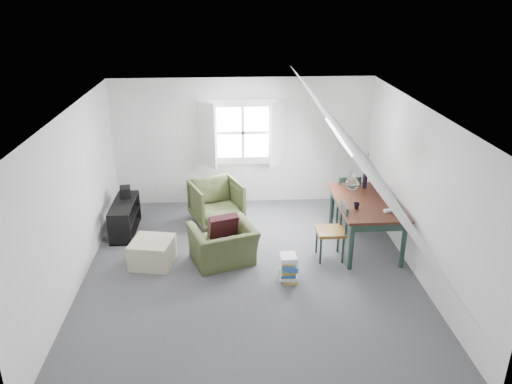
{
  "coord_description": "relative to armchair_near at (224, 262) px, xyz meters",
  "views": [
    {
      "loc": [
        -0.31,
        -6.6,
        4.05
      ],
      "look_at": [
        0.13,
        0.6,
        1.08
      ],
      "focal_mm": 35.0,
      "sensor_mm": 36.0,
      "label": 1
    }
  ],
  "objects": [
    {
      "name": "skylight",
      "position": [
        1.96,
        0.98,
        1.75
      ],
      "size": [
        0.35,
        0.75,
        0.47
      ],
      "primitive_type": "cube",
      "rotation": [
        0.0,
        0.95,
        0.0
      ],
      "color": "white",
      "rests_on": "slope_right"
    },
    {
      "name": "dining_chair_far",
      "position": [
        2.24,
        1.3,
        0.5
      ],
      "size": [
        0.45,
        0.45,
        0.96
      ],
      "rotation": [
        0.0,
        0.0,
        3.33
      ],
      "color": "brown",
      "rests_on": "floor"
    },
    {
      "name": "armchair_near",
      "position": [
        0.0,
        0.0,
        0.0
      ],
      "size": [
        1.17,
        1.1,
        0.62
      ],
      "primitive_type": "imported",
      "rotation": [
        0.0,
        0.0,
        3.48
      ],
      "color": "#3F4727",
      "rests_on": "floor"
    },
    {
      "name": "electronics_box",
      "position": [
        -1.74,
        1.43,
        0.65
      ],
      "size": [
        0.22,
        0.28,
        0.2
      ],
      "primitive_type": "cube",
      "rotation": [
        0.0,
        0.0,
        0.19
      ],
      "color": "black",
      "rests_on": "media_shelf"
    },
    {
      "name": "dormer_window",
      "position": [
        0.41,
        2.36,
        1.45
      ],
      "size": [
        1.71,
        0.35,
        1.3
      ],
      "color": "white",
      "rests_on": "wall_back"
    },
    {
      "name": "demijohn",
      "position": [
        2.21,
        0.87,
        0.96
      ],
      "size": [
        0.23,
        0.23,
        0.32
      ],
      "rotation": [
        0.0,
        0.0,
        -0.2
      ],
      "color": "silver",
      "rests_on": "dining_table"
    },
    {
      "name": "wall_back",
      "position": [
        0.41,
        2.43,
        1.25
      ],
      "size": [
        5.0,
        0.0,
        5.0
      ],
      "primitive_type": "plane",
      "rotation": [
        1.57,
        0.0,
        0.0
      ],
      "color": "silver",
      "rests_on": "ground"
    },
    {
      "name": "ottoman",
      "position": [
        -1.11,
        0.02,
        0.2
      ],
      "size": [
        0.72,
        0.72,
        0.41
      ],
      "primitive_type": "cube",
      "rotation": [
        0.0,
        0.0,
        -0.19
      ],
      "color": "#AFA589",
      "rests_on": "floor"
    },
    {
      "name": "dining_table",
      "position": [
        2.36,
        0.42,
        0.71
      ],
      "size": [
        0.99,
        1.65,
        0.82
      ],
      "rotation": [
        0.0,
        0.0,
        0.0
      ],
      "color": "#35180F",
      "rests_on": "floor"
    },
    {
      "name": "wall_front",
      "position": [
        0.41,
        -3.07,
        1.25
      ],
      "size": [
        5.0,
        0.0,
        5.0
      ],
      "primitive_type": "plane",
      "rotation": [
        -1.57,
        0.0,
        0.0
      ],
      "color": "silver",
      "rests_on": "ground"
    },
    {
      "name": "floor",
      "position": [
        0.41,
        -0.32,
        0.0
      ],
      "size": [
        5.5,
        5.5,
        0.0
      ],
      "primitive_type": "plane",
      "color": "#49494E",
      "rests_on": "ground"
    },
    {
      "name": "slope_left",
      "position": [
        -1.14,
        -0.32,
        1.78
      ],
      "size": [
        3.19,
        5.5,
        4.48
      ],
      "primitive_type": "plane",
      "rotation": [
        0.0,
        2.19,
        0.0
      ],
      "color": "white",
      "rests_on": "wall_left"
    },
    {
      "name": "paper_box",
      "position": [
        2.56,
        -0.03,
        0.84
      ],
      "size": [
        0.12,
        0.09,
        0.04
      ],
      "primitive_type": "cube",
      "rotation": [
        0.0,
        0.0,
        0.16
      ],
      "color": "white",
      "rests_on": "dining_table"
    },
    {
      "name": "ceiling",
      "position": [
        0.41,
        -0.32,
        2.5
      ],
      "size": [
        5.5,
        5.5,
        0.0
      ],
      "primitive_type": "plane",
      "rotation": [
        3.14,
        0.0,
        0.0
      ],
      "color": "white",
      "rests_on": "wall_back"
    },
    {
      "name": "armchair_far",
      "position": [
        -0.13,
        1.5,
        0.0
      ],
      "size": [
        1.1,
        1.11,
        0.79
      ],
      "primitive_type": "imported",
      "rotation": [
        0.0,
        0.0,
        0.37
      ],
      "color": "#3F4727",
      "rests_on": "floor"
    },
    {
      "name": "slope_right",
      "position": [
        1.96,
        -0.32,
        1.78
      ],
      "size": [
        3.19,
        5.5,
        4.48
      ],
      "primitive_type": "plane",
      "rotation": [
        0.0,
        -2.19,
        0.0
      ],
      "color": "white",
      "rests_on": "wall_right"
    },
    {
      "name": "wall_left",
      "position": [
        -2.09,
        -0.32,
        1.25
      ],
      "size": [
        0.0,
        5.5,
        5.5
      ],
      "primitive_type": "plane",
      "rotation": [
        1.57,
        0.0,
        1.57
      ],
      "color": "silver",
      "rests_on": "ground"
    },
    {
      "name": "wall_right",
      "position": [
        2.91,
        -0.32,
        1.25
      ],
      "size": [
        0.0,
        5.5,
        5.5
      ],
      "primitive_type": "plane",
      "rotation": [
        1.57,
        0.0,
        -1.57
      ],
      "color": "silver",
      "rests_on": "ground"
    },
    {
      "name": "magazine_stack",
      "position": [
        0.97,
        -0.58,
        0.2
      ],
      "size": [
        0.3,
        0.36,
        0.4
      ],
      "rotation": [
        0.0,
        0.0,
        0.14
      ],
      "color": "#B29933",
      "rests_on": "floor"
    },
    {
      "name": "throw_pillow",
      "position": [
        0.0,
        0.15,
        0.53
      ],
      "size": [
        0.52,
        0.4,
        0.47
      ],
      "primitive_type": "cube",
      "rotation": [
        0.31,
        0.0,
        0.34
      ],
      "color": "#330E14",
      "rests_on": "armchair_near"
    },
    {
      "name": "dining_chair_near",
      "position": [
        1.74,
        0.04,
        0.49
      ],
      "size": [
        0.44,
        0.44,
        0.94
      ],
      "rotation": [
        0.0,
        0.0,
        -1.47
      ],
      "color": "brown",
      "rests_on": "floor"
    },
    {
      "name": "media_shelf",
      "position": [
        -1.74,
        1.15,
        0.26
      ],
      "size": [
        0.37,
        1.11,
        0.57
      ],
      "rotation": [
        0.0,
        0.0,
        0.02
      ],
      "color": "black",
      "rests_on": "floor"
    },
    {
      "name": "vase_twigs",
      "position": [
        2.46,
        0.97,
        0.96
      ],
      "size": [
        0.08,
        0.09,
        0.63
      ],
      "rotation": [
        0.0,
        0.0,
        0.0
      ],
      "color": "black",
      "rests_on": "dining_table"
    },
    {
      "name": "cup",
      "position": [
        2.11,
        0.12,
        0.82
      ],
      "size": [
        0.13,
        0.13,
        0.09
      ],
      "primitive_type": "imported",
      "rotation": [
        0.0,
        0.0,
        0.33
      ],
      "color": "black",
      "rests_on": "dining_table"
    }
  ]
}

